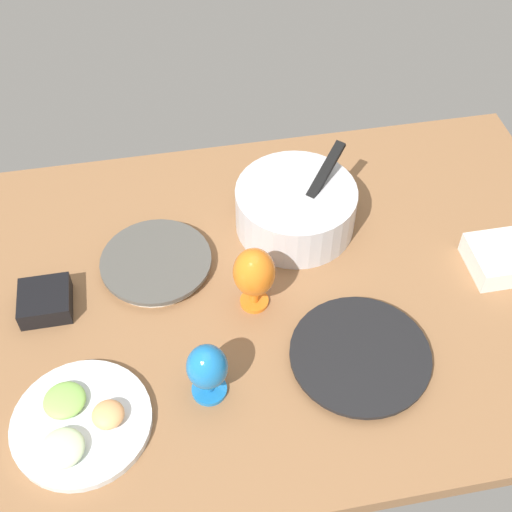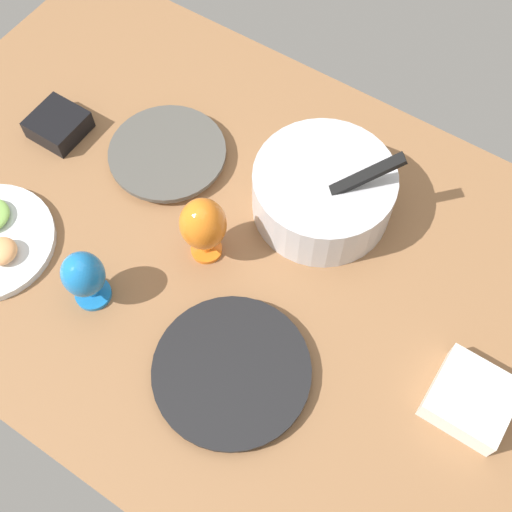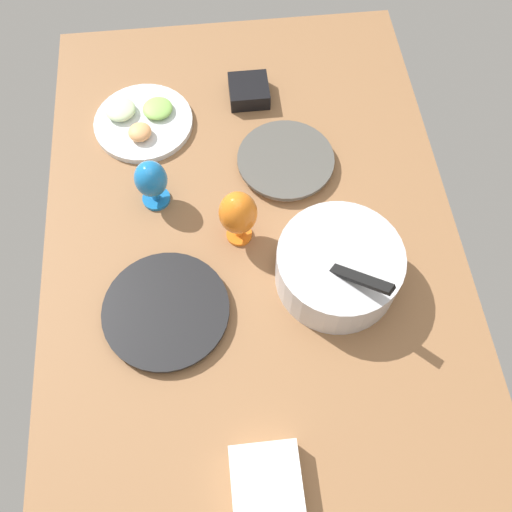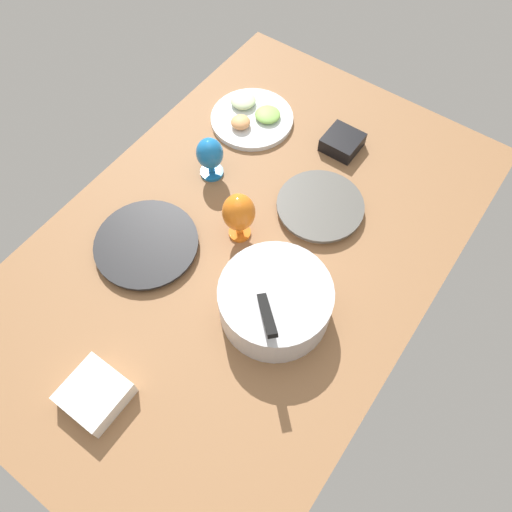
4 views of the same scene
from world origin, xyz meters
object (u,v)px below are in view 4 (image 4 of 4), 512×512
Objects in this scene: hurricane_glass_orange at (239,213)px; hurricane_glass_blue at (210,155)px; dinner_plate_right at (147,245)px; square_bowl_white at (95,394)px; mixing_bowl at (275,301)px; square_bowl_black at (342,142)px; dinner_plate_left at (320,207)px; fruit_platter at (252,117)px.

hurricane_glass_blue is at bearing -122.52° from hurricane_glass_orange.
dinner_plate_right is 2.13× the size of square_bowl_white.
mixing_bowl reaches higher than square_bowl_black.
dinner_plate_left is 1.81× the size of hurricane_glass_blue.
hurricane_glass_orange is (13.03, 20.44, 1.73)cm from hurricane_glass_blue.
mixing_bowl is at bearing 96.68° from dinner_plate_right.
hurricane_glass_blue is 1.03× the size of square_bowl_white.
mixing_bowl is 1.74× the size of hurricane_glass_orange.
dinner_plate_right is at bearing -154.25° from square_bowl_white.
dinner_plate_left is at bearing 145.00° from hurricane_glass_orange.
square_bowl_black is at bearing -166.08° from mixing_bowl.
hurricane_glass_blue is 74.23cm from square_bowl_white.
hurricane_glass_blue reaches higher than fruit_platter.
square_bowl_white is (39.08, 18.85, 1.84)cm from dinner_plate_right.
mixing_bowl reaches higher than fruit_platter.
square_bowl_black reaches higher than dinner_plate_left.
fruit_platter is (-57.84, -4.83, 0.27)cm from dinner_plate_right.
square_bowl_black is (-45.77, 7.11, -7.53)cm from hurricane_glass_orange.
square_bowl_white is at bearing -26.60° from mixing_bowl.
hurricane_glass_blue reaches higher than dinner_plate_left.
hurricane_glass_orange reaches higher than square_bowl_white.
dinner_plate_left reaches higher than dinner_plate_right.
hurricane_glass_orange reaches higher than dinner_plate_left.
dinner_plate_left is 0.89× the size of mixing_bowl.
dinner_plate_right is at bearing -44.69° from hurricane_glass_orange.
mixing_bowl is 61.95cm from square_bowl_black.
hurricane_glass_blue is 24.31cm from hurricane_glass_orange.
fruit_platter is 46.26cm from hurricane_glass_orange.
hurricane_glass_blue is at bearing 7.12° from fruit_platter.
fruit_platter reaches higher than dinner_plate_right.
hurricane_glass_blue is (7.62, -34.90, 6.99)cm from dinner_plate_left.
fruit_platter is 1.92× the size of hurricane_glass_blue.
hurricane_glass_orange reaches higher than fruit_platter.
fruit_platter is 1.98× the size of square_bowl_white.
dinner_plate_right is 32.91cm from hurricane_glass_blue.
square_bowl_black is (-25.12, -7.35, 1.19)cm from dinner_plate_left.
hurricane_glass_blue is at bearing -40.08° from square_bowl_black.
dinner_plate_right is 1.02× the size of mixing_bowl.
fruit_platter reaches higher than dinner_plate_left.
dinner_plate_left is 0.88× the size of dinner_plate_right.
mixing_bowl is 2.04× the size of hurricane_glass_blue.
square_bowl_white is at bearing -10.39° from dinner_plate_left.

